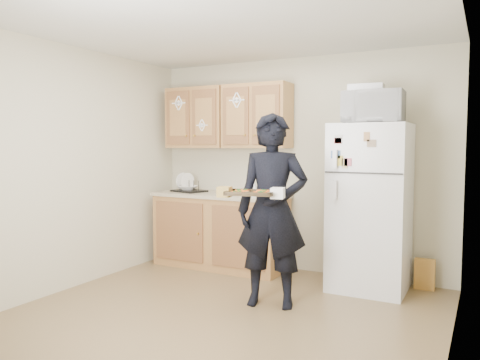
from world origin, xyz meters
name	(u,v)px	position (x,y,z in m)	size (l,w,h in m)	color
floor	(220,318)	(0.00, 0.00, 0.00)	(3.60, 3.60, 0.00)	brown
ceiling	(219,22)	(0.00, 0.00, 2.50)	(3.60, 3.60, 0.00)	silver
wall_back	(296,165)	(0.00, 1.80, 1.25)	(3.60, 0.04, 2.50)	beige
wall_front	(37,192)	(0.00, -1.80, 1.25)	(3.60, 0.04, 2.50)	beige
wall_left	(67,168)	(-1.80, 0.00, 1.25)	(0.04, 3.60, 2.50)	beige
wall_right	(453,181)	(1.80, 0.00, 1.25)	(0.04, 3.60, 2.50)	beige
refrigerator	(370,207)	(0.95, 1.43, 0.85)	(0.75, 0.70, 1.70)	white
base_cabinet	(221,232)	(-0.85, 1.48, 0.43)	(1.60, 0.60, 0.86)	#986134
countertop	(221,195)	(-0.85, 1.48, 0.88)	(1.64, 0.64, 0.04)	#B7A58C
upper_cab_left	(199,118)	(-1.25, 1.61, 1.83)	(0.80, 0.33, 0.75)	#986134
upper_cab_right	(257,116)	(-0.43, 1.61, 1.83)	(0.80, 0.33, 0.75)	#986134
cereal_box	(425,274)	(1.47, 1.67, 0.16)	(0.20, 0.07, 0.32)	#E4D150
person	(272,210)	(0.27, 0.51, 0.89)	(0.65, 0.43, 1.78)	black
baking_tray	(251,194)	(0.19, 0.22, 1.07)	(0.41, 0.30, 0.04)	black
pizza_front_left	(238,192)	(0.11, 0.13, 1.08)	(0.14, 0.14, 0.02)	orange
pizza_front_right	(260,193)	(0.30, 0.17, 1.08)	(0.14, 0.14, 0.02)	orange
pizza_back_left	(242,191)	(0.08, 0.26, 1.08)	(0.14, 0.14, 0.02)	orange
pizza_back_right	(263,191)	(0.27, 0.31, 1.08)	(0.14, 0.14, 0.02)	orange
microwave	(373,107)	(0.97, 1.38, 1.86)	(0.58, 0.39, 0.32)	white
foil_pan	(366,88)	(0.89, 1.41, 2.06)	(0.34, 0.24, 0.07)	silver
dish_rack	(189,185)	(-1.31, 1.47, 0.98)	(0.39, 0.30, 0.16)	black
bowl	(188,188)	(-1.32, 1.47, 0.95)	(0.22, 0.22, 0.05)	white
soap_bottle	(254,189)	(-0.34, 1.35, 0.99)	(0.08, 0.09, 0.18)	white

